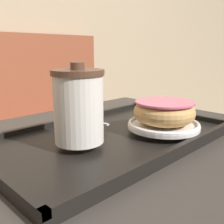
{
  "coord_description": "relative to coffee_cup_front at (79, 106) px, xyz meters",
  "views": [
    {
      "loc": [
        -0.39,
        -0.39,
        0.91
      ],
      "look_at": [
        -0.01,
        -0.01,
        0.78
      ],
      "focal_mm": 42.0,
      "sensor_mm": 36.0,
      "label": 1
    }
  ],
  "objects": [
    {
      "name": "cafe_table",
      "position": [
        0.11,
        0.02,
        -0.27
      ],
      "size": [
        0.8,
        0.65,
        0.72
      ],
      "color": "#38332D",
      "rests_on": "ground_plane"
    },
    {
      "name": "donut_chocolate_glazed",
      "position": [
        0.19,
        -0.06,
        -0.03
      ],
      "size": [
        0.13,
        0.13,
        0.05
      ],
      "color": "tan",
      "rests_on": "plate_with_chocolate_donut"
    },
    {
      "name": "spoon",
      "position": [
        0.11,
        0.14,
        -0.06
      ],
      "size": [
        0.02,
        0.14,
        0.01
      ],
      "rotation": [
        0.0,
        0.0,
        1.63
      ],
      "color": "silver",
      "rests_on": "serving_tray"
    },
    {
      "name": "coffee_cup_front",
      "position": [
        0.0,
        0.0,
        0.0
      ],
      "size": [
        0.1,
        0.1,
        0.15
      ],
      "color": "white",
      "rests_on": "serving_tray"
    },
    {
      "name": "plate_with_chocolate_donut",
      "position": [
        0.19,
        -0.06,
        -0.06
      ],
      "size": [
        0.16,
        0.16,
        0.01
      ],
      "color": "white",
      "rests_on": "serving_tray"
    },
    {
      "name": "serving_tray",
      "position": [
        0.09,
        0.01,
        -0.08
      ],
      "size": [
        0.52,
        0.31,
        0.02
      ],
      "color": "black",
      "rests_on": "cafe_table"
    }
  ]
}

